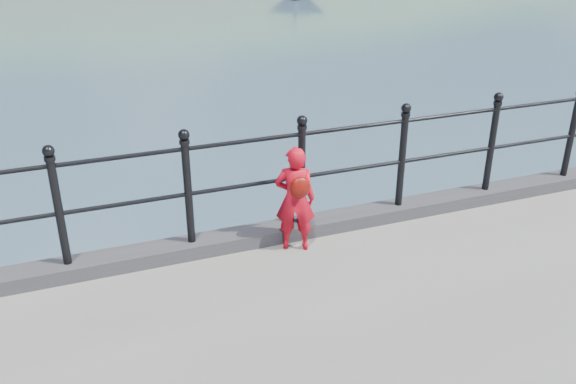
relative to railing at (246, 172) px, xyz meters
name	(u,v)px	position (x,y,z in m)	size (l,w,h in m)	color
ground	(247,313)	(0.00, 0.15, -1.82)	(600.00, 600.00, 0.00)	#2D4251
kerb	(248,237)	(0.00, 0.00, -0.75)	(60.00, 0.30, 0.15)	#28282B
railing	(246,172)	(0.00, 0.00, 0.00)	(18.11, 0.11, 1.20)	black
child	(295,198)	(0.43, -0.26, -0.26)	(0.48, 0.41, 1.12)	red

